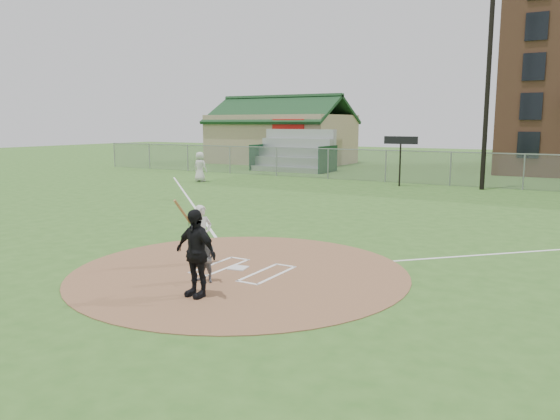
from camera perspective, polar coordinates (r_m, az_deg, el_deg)
The scene contains 14 objects.
ground at distance 13.80m, azimuth -4.22°, elevation -6.48°, with size 140.00×140.00×0.00m, color #325F20.
dirt_circle at distance 13.80m, azimuth -4.22°, elevation -6.44°, with size 8.40×8.40×0.02m, color #895F41.
home_plate at distance 14.05m, azimuth -4.39°, elevation -6.05°, with size 0.43×0.43×0.03m, color silver.
foul_line_third at distance 26.18m, azimuth -9.30°, elevation 0.87°, with size 0.10×24.00×0.01m, color white.
catcher at distance 12.82m, azimuth -7.79°, elevation -5.02°, with size 0.56×0.43×1.14m, color slate.
umpire at distance 11.75m, azimuth -8.82°, elevation -4.46°, with size 1.11×0.46×1.89m, color black.
ondeck_player at distance 34.98m, azimuth -8.36°, elevation 4.48°, with size 0.92×0.60×1.88m, color silver.
batters_boxes at distance 13.92m, azimuth -3.87°, elevation -6.24°, with size 2.08×1.88×0.01m.
batter_at_plate at distance 14.43m, azimuth -8.17°, elevation -2.54°, with size 0.63×1.03×1.78m.
outfield_fence at distance 33.90m, azimuth 17.39°, elevation 4.15°, with size 56.08×0.08×2.03m.
bleachers at distance 42.50m, azimuth 1.36°, elevation 6.25°, with size 6.08×3.20×3.20m.
clubhouse at distance 50.84m, azimuth 0.14°, elevation 7.62°, with size 12.20×8.71×6.23m.
light_pole at distance 32.55m, azimuth 20.98°, elevation 13.64°, with size 1.20×0.30×12.22m.
scoreboard_sign at distance 32.75m, azimuth 12.49°, elevation 6.59°, with size 2.00×0.10×2.93m.
Camera 1 is at (7.57, -10.93, 3.70)m, focal length 35.00 mm.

